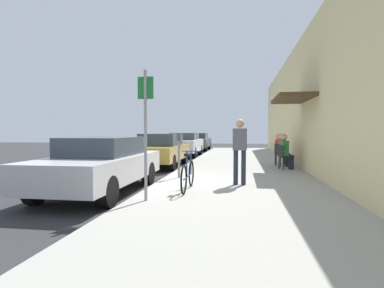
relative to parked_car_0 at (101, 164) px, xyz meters
name	(u,v)px	position (x,y,z in m)	size (l,w,h in m)	color
ground_plane	(159,185)	(1.10, 1.36, -0.71)	(60.00, 60.00, 0.00)	#2D2D30
sidewalk_slab	(240,175)	(3.35, 3.36, -0.65)	(4.50, 32.00, 0.12)	#9E9B93
building_facade	(316,99)	(5.74, 3.37, 1.82)	(1.40, 32.00, 5.07)	beige
parked_car_0	(101,164)	(0.00, 0.00, 0.00)	(1.80, 4.40, 1.36)	#B7B7BC
parked_car_1	(161,150)	(0.00, 5.80, 0.01)	(1.80, 4.40, 1.41)	#A58433
parked_car_2	(184,144)	(0.00, 11.43, 0.03)	(1.80, 4.40, 1.41)	silver
parked_car_3	(197,141)	(0.00, 17.23, 0.01)	(1.80, 4.40, 1.37)	#47514C
parking_meter	(179,152)	(1.55, 1.98, 0.18)	(0.12, 0.10, 1.32)	slate
street_sign	(146,125)	(1.50, -1.17, 0.93)	(0.32, 0.06, 2.60)	gray
bicycle_0	(188,175)	(2.15, 0.05, -0.23)	(0.46, 1.71, 0.90)	black
cafe_chair_0	(284,156)	(4.93, 4.55, -0.09)	(0.54, 0.54, 0.87)	black
seated_patron_0	(286,150)	(4.99, 4.56, 0.10)	(0.50, 0.45, 1.29)	#232838
cafe_chair_1	(281,154)	(4.94, 5.44, -0.09)	(0.56, 0.56, 0.87)	black
seated_patron_1	(282,149)	(4.99, 5.46, 0.10)	(0.51, 0.47, 1.29)	#232838
cafe_chair_2	(278,152)	(4.93, 6.44, -0.09)	(0.48, 0.48, 0.87)	black
seated_patron_2	(279,148)	(4.99, 6.44, 0.10)	(0.45, 0.39, 1.29)	#232838
pedestrian_standing	(240,146)	(3.35, 0.98, 0.41)	(0.36, 0.22, 1.70)	#232838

